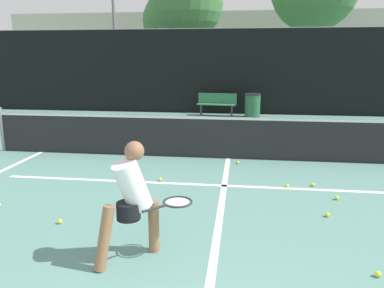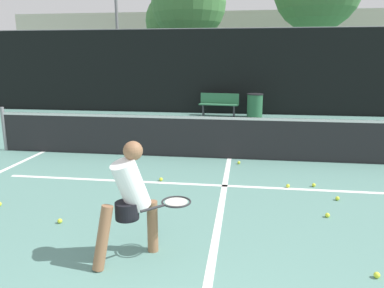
{
  "view_description": "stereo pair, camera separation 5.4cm",
  "coord_description": "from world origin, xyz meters",
  "px_view_note": "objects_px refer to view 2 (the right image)",
  "views": [
    {
      "loc": [
        0.26,
        -1.34,
        2.25
      ],
      "look_at": [
        -0.47,
        4.18,
        0.95
      ],
      "focal_mm": 35.0,
      "sensor_mm": 36.0,
      "label": 1
    },
    {
      "loc": [
        0.32,
        -1.33,
        2.25
      ],
      "look_at": [
        -0.47,
        4.18,
        0.95
      ],
      "focal_mm": 35.0,
      "sensor_mm": 36.0,
      "label": 2
    }
  ],
  "objects_px": {
    "player_practicing": "(131,197)",
    "parked_car": "(182,89)",
    "courtside_bench": "(219,104)",
    "trash_bin": "(255,105)"
  },
  "relations": [
    {
      "from": "player_practicing",
      "to": "parked_car",
      "type": "relative_size",
      "value": 0.34
    },
    {
      "from": "player_practicing",
      "to": "parked_car",
      "type": "height_order",
      "value": "parked_car"
    },
    {
      "from": "courtside_bench",
      "to": "parked_car",
      "type": "relative_size",
      "value": 0.39
    },
    {
      "from": "player_practicing",
      "to": "trash_bin",
      "type": "distance_m",
      "value": 10.76
    },
    {
      "from": "courtside_bench",
      "to": "trash_bin",
      "type": "bearing_deg",
      "value": -2.07
    },
    {
      "from": "parked_car",
      "to": "player_practicing",
      "type": "bearing_deg",
      "value": -82.47
    },
    {
      "from": "player_practicing",
      "to": "trash_bin",
      "type": "xyz_separation_m",
      "value": [
        1.58,
        10.64,
        -0.3
      ]
    },
    {
      "from": "courtside_bench",
      "to": "player_practicing",
      "type": "bearing_deg",
      "value": -84.49
    },
    {
      "from": "courtside_bench",
      "to": "parked_car",
      "type": "height_order",
      "value": "parked_car"
    },
    {
      "from": "player_practicing",
      "to": "courtside_bench",
      "type": "height_order",
      "value": "player_practicing"
    }
  ]
}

